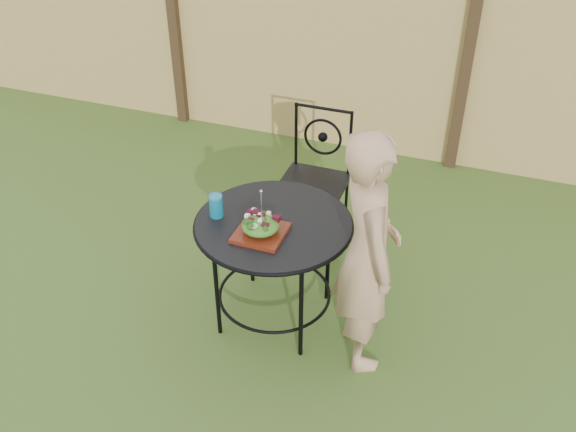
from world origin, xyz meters
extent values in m
plane|color=#2F4817|center=(0.00, 0.00, 0.00)|extent=(60.00, 60.00, 0.00)
cube|color=#DCBF6D|center=(0.00, 2.20, 0.90)|extent=(8.00, 0.05, 1.80)
cube|color=black|center=(-1.30, 2.15, 0.95)|extent=(0.09, 0.09, 1.90)
cube|color=black|center=(1.30, 2.15, 0.95)|extent=(0.09, 0.09, 1.90)
cylinder|color=black|center=(0.53, -0.12, 0.71)|extent=(0.90, 0.90, 0.02)
torus|color=black|center=(0.53, -0.12, 0.71)|extent=(0.92, 0.92, 0.02)
torus|color=black|center=(0.53, -0.12, 0.18)|extent=(0.70, 0.70, 0.02)
cylinder|color=black|center=(0.79, 0.15, 0.35)|extent=(0.03, 0.03, 0.71)
cylinder|color=black|center=(0.26, 0.15, 0.35)|extent=(0.03, 0.03, 0.71)
cylinder|color=black|center=(0.26, -0.38, 0.35)|extent=(0.03, 0.03, 0.71)
cylinder|color=black|center=(0.79, -0.38, 0.35)|extent=(0.03, 0.03, 0.71)
cube|color=black|center=(0.48, 0.76, 0.45)|extent=(0.46, 0.46, 0.03)
cylinder|color=black|center=(0.48, 0.97, 0.94)|extent=(0.42, 0.02, 0.02)
torus|color=black|center=(0.48, 0.97, 0.72)|extent=(0.28, 0.02, 0.28)
cylinder|color=black|center=(0.28, 0.56, 0.22)|extent=(0.02, 0.02, 0.44)
cylinder|color=black|center=(0.68, 0.56, 0.22)|extent=(0.02, 0.02, 0.44)
cylinder|color=black|center=(0.28, 0.96, 0.22)|extent=(0.02, 0.02, 0.44)
cylinder|color=black|center=(0.68, 0.96, 0.22)|extent=(0.02, 0.02, 0.44)
cylinder|color=black|center=(0.28, 0.97, 0.70)|extent=(0.02, 0.02, 0.50)
cylinder|color=black|center=(0.68, 0.97, 0.70)|extent=(0.02, 0.02, 0.50)
imported|color=tan|center=(1.10, -0.22, 0.73)|extent=(0.56, 0.63, 1.46)
cube|color=#4A170A|center=(0.50, -0.25, 0.74)|extent=(0.27, 0.27, 0.02)
ellipsoid|color=#235614|center=(0.50, -0.25, 0.79)|extent=(0.21, 0.21, 0.08)
cylinder|color=silver|center=(0.51, -0.25, 0.92)|extent=(0.01, 0.01, 0.18)
cylinder|color=#0D7498|center=(0.19, -0.17, 0.79)|extent=(0.08, 0.08, 0.14)
camera|label=1|loc=(1.62, -2.89, 2.86)|focal=40.00mm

